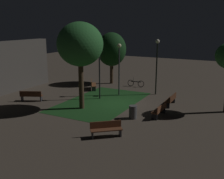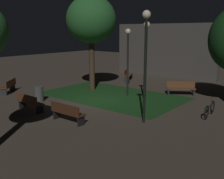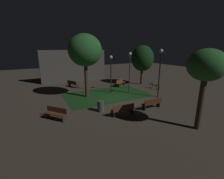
% 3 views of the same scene
% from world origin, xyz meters
% --- Properties ---
extents(ground_plane, '(60.00, 60.00, 0.00)m').
position_xyz_m(ground_plane, '(0.00, 0.00, 0.00)').
color(ground_plane, '#473D33').
extents(grass_lawn, '(8.95, 5.38, 0.01)m').
position_xyz_m(grass_lawn, '(-0.22, 1.53, 0.01)').
color(grass_lawn, '#194219').
rests_on(grass_lawn, ground).
extents(bench_front_left, '(1.82, 0.55, 0.88)m').
position_xyz_m(bench_front_left, '(-1.44, -3.79, 0.48)').
color(bench_front_left, brown).
rests_on(bench_front_left, ground).
extents(bench_front_right, '(1.80, 0.49, 0.88)m').
position_xyz_m(bench_front_right, '(1.44, -3.79, 0.48)').
color(bench_front_right, '#422314').
rests_on(bench_front_right, ground).
extents(bench_corner, '(1.51, 1.69, 0.88)m').
position_xyz_m(bench_corner, '(-6.11, -2.14, 0.48)').
color(bench_corner, brown).
rests_on(bench_corner, ground).
extents(bench_back_row, '(1.78, 1.37, 0.88)m').
position_xyz_m(bench_back_row, '(3.17, 4.42, 0.48)').
color(bench_back_row, brown).
rests_on(bench_back_row, ground).
extents(bench_path_side, '(1.19, 1.84, 0.88)m').
position_xyz_m(bench_path_side, '(-2.70, 6.78, 0.48)').
color(bench_path_side, brown).
rests_on(bench_path_side, ground).
extents(tree_left_canopy, '(3.33, 3.33, 6.39)m').
position_xyz_m(tree_left_canopy, '(-2.37, 2.01, 4.76)').
color(tree_left_canopy, '#423021').
rests_on(tree_left_canopy, ground).
extents(tree_tall_center, '(3.03, 3.03, 5.38)m').
position_xyz_m(tree_tall_center, '(6.40, 4.04, 3.60)').
color(tree_tall_center, '#423021').
rests_on(tree_tall_center, ground).
extents(lamp_post_near_wall, '(0.36, 0.36, 4.92)m').
position_xyz_m(lamp_post_near_wall, '(4.16, -1.63, 3.31)').
color(lamp_post_near_wall, black).
rests_on(lamp_post_near_wall, ground).
extents(lamp_post_plaza_west, '(0.36, 0.36, 4.21)m').
position_xyz_m(lamp_post_plaza_west, '(0.56, 2.14, 2.89)').
color(lamp_post_plaza_west, black).
rests_on(lamp_post_plaza_west, ground).
extents(lamp_post_path_center, '(0.36, 0.36, 4.57)m').
position_xyz_m(lamp_post_path_center, '(2.44, 1.23, 3.10)').
color(lamp_post_path_center, '#333338').
rests_on(lamp_post_path_center, ground).
extents(trash_bin, '(0.54, 0.54, 0.90)m').
position_xyz_m(trash_bin, '(-2.65, -2.30, 0.45)').
color(trash_bin, '#4C4C4C').
rests_on(trash_bin, ground).
extents(bicycle, '(0.20, 1.75, 0.93)m').
position_xyz_m(bicycle, '(6.17, 1.14, 0.34)').
color(bicycle, black).
rests_on(bicycle, ground).
extents(building_wall_backdrop, '(9.82, 0.80, 4.71)m').
position_xyz_m(building_wall_backdrop, '(-1.37, 10.72, 2.35)').
color(building_wall_backdrop, '#4C4742').
rests_on(building_wall_backdrop, ground).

